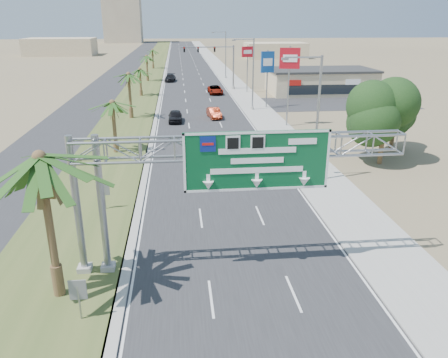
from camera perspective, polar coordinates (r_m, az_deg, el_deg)
name	(u,v)px	position (r m, az deg, el deg)	size (l,w,h in m)	color
road	(189,68)	(121.16, -4.58, 14.20)	(12.00, 300.00, 0.02)	#28282B
sidewalk_right	(221,68)	(121.68, -0.45, 14.31)	(4.00, 300.00, 0.10)	#9E9B93
median_grass	(151,69)	(121.30, -9.45, 14.03)	(7.00, 300.00, 0.12)	#425224
opposing_road	(125,69)	(121.90, -12.83, 13.82)	(8.00, 300.00, 0.02)	#28282B
sign_gantry	(224,158)	(21.50, 0.04, 2.71)	(16.75, 1.24, 7.50)	gray
palm_near	(39,158)	(20.20, -22.97, 2.50)	(5.70, 5.70, 8.35)	brown
palm_row_b	(112,104)	(43.60, -14.38, 9.51)	(3.99, 3.99, 5.95)	brown
palm_row_c	(128,75)	(59.20, -12.37, 13.09)	(3.99, 3.99, 6.75)	brown
palm_row_d	(140,70)	(77.15, -10.95, 13.81)	(3.99, 3.99, 5.45)	brown
palm_row_e	(146,57)	(95.96, -10.10, 15.46)	(3.99, 3.99, 6.15)	brown
palm_row_f	(152,50)	(120.88, -9.34, 16.23)	(3.99, 3.99, 5.75)	brown
streetlight_near	(314,125)	(35.01, 11.73, 6.86)	(3.27, 0.44, 10.00)	gray
streetlight_mid	(252,77)	(63.83, 3.63, 13.11)	(3.27, 0.44, 10.00)	gray
streetlight_far	(225,57)	(99.34, 0.11, 15.67)	(3.27, 0.44, 10.00)	gray
signal_mast	(223,63)	(83.22, -0.19, 14.91)	(10.28, 0.71, 8.00)	gray
store_building	(320,82)	(81.20, 12.44, 12.29)	(18.00, 10.00, 4.00)	#C8AF87
oak_near	(386,115)	(41.54, 20.35, 7.86)	(4.50, 4.50, 6.80)	brown
oak_far	(396,113)	(46.51, 21.49, 8.02)	(3.50, 3.50, 5.60)	brown
median_signback_a	(78,293)	(20.36, -18.51, -13.92)	(0.75, 0.08, 2.08)	gray
median_signback_b	(104,191)	(31.00, -15.39, -1.49)	(0.75, 0.08, 2.08)	gray
tower_distant	(122,9)	(262.10, -13.17, 20.79)	(20.00, 16.00, 35.00)	tan
building_distant_left	(61,47)	(175.77, -20.55, 15.87)	(24.00, 14.00, 6.00)	#C8AF87
building_distant_right	(275,50)	(154.42, 6.71, 16.34)	(20.00, 12.00, 5.00)	#C8AF87
car_left_lane	(175,116)	(56.99, -6.39, 8.13)	(1.73, 4.30, 1.47)	black
car_mid_lane	(214,113)	(59.03, -1.30, 8.61)	(1.43, 4.10, 1.35)	maroon
car_right_lane	(215,90)	(78.68, -1.15, 11.56)	(2.37, 5.14, 1.43)	gray
car_far	(170,78)	(95.69, -7.03, 12.97)	(2.06, 5.07, 1.47)	black
pole_sign_red_near	(290,63)	(53.96, 8.55, 14.70)	(2.41, 0.84, 9.55)	gray
pole_sign_blue	(268,65)	(65.64, 5.71, 14.64)	(2.02, 0.70, 8.35)	gray
pole_sign_red_far	(248,56)	(79.80, 3.10, 15.81)	(2.20, 0.91, 8.19)	gray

